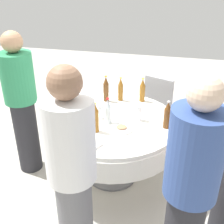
{
  "coord_description": "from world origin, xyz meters",
  "views": [
    {
      "loc": [
        0.59,
        -2.52,
        2.16
      ],
      "look_at": [
        0.0,
        0.0,
        0.82
      ],
      "focal_mm": 45.53,
      "sensor_mm": 36.0,
      "label": 1
    }
  ],
  "objects_px": {
    "wine_glass_east": "(101,109)",
    "plate_south": "(122,128)",
    "person_right": "(189,193)",
    "chair_inner": "(161,100)",
    "dining_table": "(112,131)",
    "bottle_brown_west": "(167,115)",
    "person_mid": "(72,176)",
    "bottle_amber_front": "(121,90)",
    "plate_outer": "(65,122)",
    "person_west": "(22,103)",
    "wine_glass_right": "(139,110)",
    "plate_north": "(130,109)",
    "bottle_amber_inner": "(142,91)",
    "bottle_clear_mid": "(108,112)",
    "bottle_brown_right": "(106,89)",
    "bottle_amber_east": "(96,118)"
  },
  "relations": [
    {
      "from": "chair_inner",
      "to": "wine_glass_right",
      "type": "bearing_deg",
      "value": -77.04
    },
    {
      "from": "bottle_brown_right",
      "to": "person_mid",
      "type": "relative_size",
      "value": 0.19
    },
    {
      "from": "plate_outer",
      "to": "person_west",
      "type": "distance_m",
      "value": 0.55
    },
    {
      "from": "bottle_clear_mid",
      "to": "person_right",
      "type": "xyz_separation_m",
      "value": [
        0.78,
        -0.99,
        0.01
      ]
    },
    {
      "from": "wine_glass_right",
      "to": "person_right",
      "type": "distance_m",
      "value": 1.22
    },
    {
      "from": "dining_table",
      "to": "person_right",
      "type": "relative_size",
      "value": 0.84
    },
    {
      "from": "plate_north",
      "to": "chair_inner",
      "type": "bearing_deg",
      "value": 70.19
    },
    {
      "from": "plate_south",
      "to": "person_west",
      "type": "xyz_separation_m",
      "value": [
        -1.12,
        0.11,
        0.09
      ]
    },
    {
      "from": "plate_north",
      "to": "person_right",
      "type": "distance_m",
      "value": 1.47
    },
    {
      "from": "plate_south",
      "to": "wine_glass_east",
      "type": "bearing_deg",
      "value": 145.49
    },
    {
      "from": "bottle_clear_mid",
      "to": "bottle_brown_right",
      "type": "distance_m",
      "value": 0.53
    },
    {
      "from": "plate_north",
      "to": "wine_glass_right",
      "type": "bearing_deg",
      "value": -60.29
    },
    {
      "from": "plate_north",
      "to": "person_right",
      "type": "height_order",
      "value": "person_right"
    },
    {
      "from": "bottle_clear_mid",
      "to": "chair_inner",
      "type": "height_order",
      "value": "bottle_clear_mid"
    },
    {
      "from": "dining_table",
      "to": "plate_south",
      "type": "relative_size",
      "value": 6.11
    },
    {
      "from": "bottle_amber_front",
      "to": "dining_table",
      "type": "bearing_deg",
      "value": -88.97
    },
    {
      "from": "wine_glass_right",
      "to": "plate_north",
      "type": "relative_size",
      "value": 0.67
    },
    {
      "from": "bottle_clear_mid",
      "to": "bottle_amber_inner",
      "type": "distance_m",
      "value": 0.65
    },
    {
      "from": "bottle_amber_inner",
      "to": "plate_outer",
      "type": "distance_m",
      "value": 0.98
    },
    {
      "from": "dining_table",
      "to": "plate_south",
      "type": "height_order",
      "value": "plate_south"
    },
    {
      "from": "bottle_amber_inner",
      "to": "wine_glass_east",
      "type": "bearing_deg",
      "value": -124.32
    },
    {
      "from": "plate_north",
      "to": "bottle_brown_west",
      "type": "bearing_deg",
      "value": -36.32
    },
    {
      "from": "bottle_brown_west",
      "to": "person_mid",
      "type": "relative_size",
      "value": 0.17
    },
    {
      "from": "dining_table",
      "to": "bottle_amber_front",
      "type": "bearing_deg",
      "value": 91.03
    },
    {
      "from": "bottle_brown_right",
      "to": "bottle_amber_east",
      "type": "bearing_deg",
      "value": -83.82
    },
    {
      "from": "bottle_amber_east",
      "to": "bottle_brown_west",
      "type": "bearing_deg",
      "value": 19.4
    },
    {
      "from": "bottle_amber_east",
      "to": "bottle_amber_inner",
      "type": "distance_m",
      "value": 0.85
    },
    {
      "from": "bottle_amber_front",
      "to": "wine_glass_east",
      "type": "bearing_deg",
      "value": -102.13
    },
    {
      "from": "dining_table",
      "to": "plate_outer",
      "type": "height_order",
      "value": "plate_outer"
    },
    {
      "from": "bottle_amber_inner",
      "to": "chair_inner",
      "type": "distance_m",
      "value": 0.69
    },
    {
      "from": "wine_glass_right",
      "to": "wine_glass_east",
      "type": "distance_m",
      "value": 0.39
    },
    {
      "from": "dining_table",
      "to": "person_right",
      "type": "distance_m",
      "value": 1.35
    },
    {
      "from": "bottle_amber_front",
      "to": "person_west",
      "type": "bearing_deg",
      "value": -150.61
    },
    {
      "from": "bottle_amber_front",
      "to": "plate_outer",
      "type": "xyz_separation_m",
      "value": [
        -0.44,
        -0.66,
        -0.12
      ]
    },
    {
      "from": "bottle_brown_right",
      "to": "bottle_amber_east",
      "type": "relative_size",
      "value": 1.03
    },
    {
      "from": "bottle_amber_east",
      "to": "dining_table",
      "type": "bearing_deg",
      "value": 71.05
    },
    {
      "from": "plate_north",
      "to": "wine_glass_east",
      "type": "bearing_deg",
      "value": -134.2
    },
    {
      "from": "person_right",
      "to": "bottle_brown_west",
      "type": "bearing_deg",
      "value": -114.33
    },
    {
      "from": "person_right",
      "to": "bottle_clear_mid",
      "type": "bearing_deg",
      "value": -86.83
    },
    {
      "from": "chair_inner",
      "to": "plate_south",
      "type": "bearing_deg",
      "value": -81.14
    },
    {
      "from": "dining_table",
      "to": "wine_glass_right",
      "type": "xyz_separation_m",
      "value": [
        0.27,
        0.04,
        0.26
      ]
    },
    {
      "from": "wine_glass_east",
      "to": "plate_south",
      "type": "bearing_deg",
      "value": -34.51
    },
    {
      "from": "bottle_amber_east",
      "to": "person_right",
      "type": "relative_size",
      "value": 0.18
    },
    {
      "from": "bottle_clear_mid",
      "to": "person_west",
      "type": "relative_size",
      "value": 0.17
    },
    {
      "from": "dining_table",
      "to": "chair_inner",
      "type": "relative_size",
      "value": 1.61
    },
    {
      "from": "person_west",
      "to": "plate_outer",
      "type": "bearing_deg",
      "value": -106.18
    },
    {
      "from": "person_right",
      "to": "chair_inner",
      "type": "distance_m",
      "value": 2.2
    },
    {
      "from": "chair_inner",
      "to": "plate_north",
      "type": "bearing_deg",
      "value": -87.43
    },
    {
      "from": "dining_table",
      "to": "plate_outer",
      "type": "distance_m",
      "value": 0.51
    },
    {
      "from": "chair_inner",
      "to": "bottle_clear_mid",
      "type": "bearing_deg",
      "value": -89.53
    }
  ]
}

